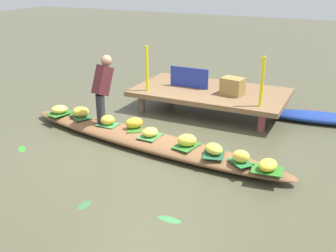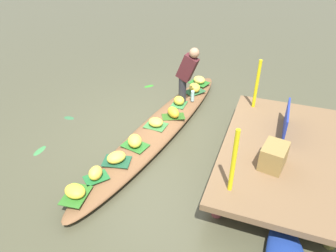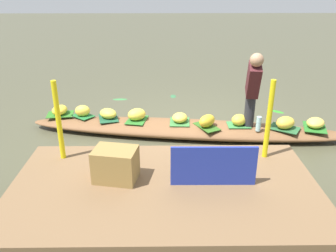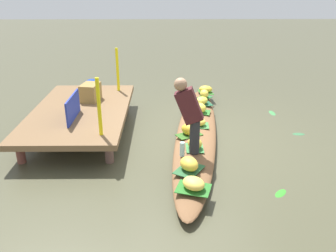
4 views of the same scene
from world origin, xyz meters
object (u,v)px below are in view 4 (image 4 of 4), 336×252
(banana_bunch_8, at_px, (206,89))
(vendor_person, at_px, (189,112))
(produce_crate, at_px, (91,92))
(banana_bunch_4, at_px, (189,130))
(banana_bunch_0, at_px, (195,143))
(banana_bunch_1, at_px, (189,164))
(water_bottle, at_px, (182,149))
(banana_bunch_6, at_px, (202,101))
(market_banner, at_px, (73,107))
(banana_bunch_7, at_px, (194,183))
(banana_bunch_3, at_px, (200,108))
(banana_bunch_5, at_px, (198,122))
(banana_bunch_2, at_px, (204,94))
(moored_boat, at_px, (90,91))
(vendor_boat, at_px, (196,133))

(banana_bunch_8, distance_m, vendor_person, 3.28)
(produce_crate, bearing_deg, banana_bunch_4, -121.63)
(banana_bunch_0, height_order, banana_bunch_1, banana_bunch_1)
(produce_crate, bearing_deg, water_bottle, -138.02)
(banana_bunch_6, height_order, water_bottle, water_bottle)
(market_banner, bearing_deg, banana_bunch_7, -133.21)
(vendor_person, bearing_deg, banana_bunch_3, -10.94)
(banana_bunch_5, bearing_deg, banana_bunch_2, -9.86)
(banana_bunch_2, xyz_separation_m, banana_bunch_6, (-0.45, 0.10, -0.01))
(banana_bunch_1, xyz_separation_m, water_bottle, (0.44, 0.08, 0.02))
(water_bottle, bearing_deg, market_banner, 62.92)
(banana_bunch_7, xyz_separation_m, banana_bunch_8, (4.23, -0.62, 0.00))
(banana_bunch_3, distance_m, banana_bunch_8, 1.39)
(banana_bunch_1, xyz_separation_m, market_banner, (1.42, 1.98, 0.36))
(banana_bunch_6, bearing_deg, banana_bunch_8, -11.74)
(banana_bunch_2, distance_m, water_bottle, 2.94)
(banana_bunch_0, distance_m, banana_bunch_8, 3.07)
(banana_bunch_6, relative_size, banana_bunch_7, 0.97)
(banana_bunch_7, height_order, vendor_person, vendor_person)
(banana_bunch_5, relative_size, produce_crate, 0.64)
(moored_boat, xyz_separation_m, banana_bunch_2, (-0.89, -2.84, 0.21))
(banana_bunch_2, height_order, market_banner, market_banner)
(banana_bunch_5, distance_m, market_banner, 2.31)
(banana_bunch_4, height_order, water_bottle, water_bottle)
(banana_bunch_7, bearing_deg, banana_bunch_2, -8.13)
(banana_bunch_4, bearing_deg, banana_bunch_3, -14.47)
(banana_bunch_0, height_order, vendor_person, vendor_person)
(banana_bunch_0, xyz_separation_m, banana_bunch_2, (2.61, -0.43, 0.01))
(banana_bunch_1, distance_m, banana_bunch_8, 3.79)
(banana_bunch_1, bearing_deg, banana_bunch_7, -176.89)
(banana_bunch_7, relative_size, water_bottle, 1.37)
(moored_boat, relative_size, vendor_person, 1.94)
(banana_bunch_0, height_order, banana_bunch_2, banana_bunch_2)
(banana_bunch_7, distance_m, market_banner, 2.80)
(vendor_person, distance_m, produce_crate, 2.67)
(market_banner, bearing_deg, banana_bunch_5, -83.55)
(moored_boat, bearing_deg, vendor_person, -155.82)
(banana_bunch_3, xyz_separation_m, banana_bunch_7, (-2.87, 0.35, -0.02))
(banana_bunch_0, distance_m, banana_bunch_1, 0.72)
(banana_bunch_0, relative_size, vendor_person, 0.21)
(moored_boat, height_order, banana_bunch_5, banana_bunch_5)
(banana_bunch_6, bearing_deg, market_banner, 120.60)
(banana_bunch_2, relative_size, vendor_person, 0.21)
(banana_bunch_1, distance_m, banana_bunch_6, 2.90)
(vendor_boat, height_order, banana_bunch_1, banana_bunch_1)
(banana_bunch_5, bearing_deg, banana_bunch_8, -10.00)
(banana_bunch_8, bearing_deg, banana_bunch_2, 169.44)
(moored_boat, xyz_separation_m, banana_bunch_4, (-2.97, -2.35, 0.22))
(banana_bunch_0, height_order, produce_crate, produce_crate)
(water_bottle, bearing_deg, banana_bunch_3, -13.31)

